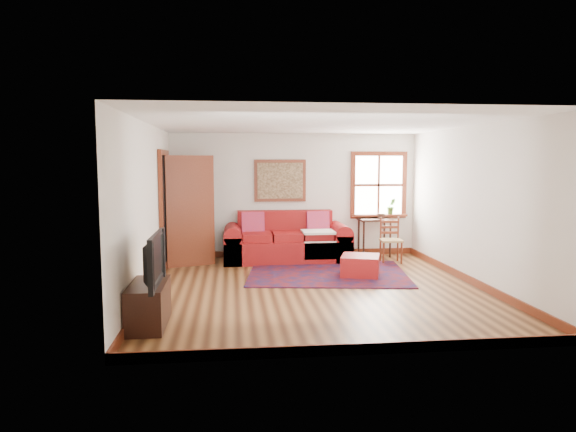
{
  "coord_description": "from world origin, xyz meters",
  "views": [
    {
      "loc": [
        -1.28,
        -7.63,
        1.95
      ],
      "look_at": [
        -0.37,
        0.6,
        1.06
      ],
      "focal_mm": 32.0,
      "sensor_mm": 36.0,
      "label": 1
    }
  ],
  "objects": [
    {
      "name": "media_cabinet",
      "position": [
        -2.28,
        -1.56,
        0.26
      ],
      "size": [
        0.42,
        0.93,
        0.51
      ],
      "primitive_type": "cube",
      "color": "black",
      "rests_on": "ground"
    },
    {
      "name": "doorway",
      "position": [
        -2.21,
        1.78,
        1.07
      ],
      "size": [
        0.89,
        1.08,
        2.14
      ],
      "color": "black",
      "rests_on": "ground"
    },
    {
      "name": "television",
      "position": [
        -2.26,
        -1.66,
        0.82
      ],
      "size": [
        0.14,
        1.06,
        0.61
      ],
      "primitive_type": "imported",
      "rotation": [
        0.0,
        0.0,
        1.57
      ],
      "color": "black",
      "rests_on": "media_cabinet"
    },
    {
      "name": "candle_hurricane",
      "position": [
        -2.23,
        -1.14,
        0.6
      ],
      "size": [
        0.12,
        0.12,
        0.18
      ],
      "color": "silver",
      "rests_on": "media_cabinet"
    },
    {
      "name": "ground",
      "position": [
        0.0,
        0.0,
        0.0
      ],
      "size": [
        5.5,
        5.5,
        0.0
      ],
      "primitive_type": "plane",
      "color": "#452612",
      "rests_on": "ground"
    },
    {
      "name": "side_table",
      "position": [
        1.62,
        2.53,
        0.65
      ],
      "size": [
        0.65,
        0.49,
        0.78
      ],
      "color": "black",
      "rests_on": "ground"
    },
    {
      "name": "persian_rug",
      "position": [
        0.36,
        1.01,
        0.01
      ],
      "size": [
        2.95,
        2.49,
        0.02
      ],
      "primitive_type": "cube",
      "rotation": [
        0.0,
        0.0,
        -0.14
      ],
      "color": "#5D0D0F",
      "rests_on": "ground"
    },
    {
      "name": "framed_artwork",
      "position": [
        -0.3,
        2.71,
        1.55
      ],
      "size": [
        1.05,
        0.07,
        0.85
      ],
      "color": "maroon",
      "rests_on": "ground"
    },
    {
      "name": "red_leather_sofa",
      "position": [
        -0.21,
        2.28,
        0.32
      ],
      "size": [
        2.44,
        1.01,
        0.96
      ],
      "color": "maroon",
      "rests_on": "ground"
    },
    {
      "name": "room_envelope",
      "position": [
        0.0,
        0.02,
        1.65
      ],
      "size": [
        5.04,
        5.54,
        2.52
      ],
      "color": "silver",
      "rests_on": "ground"
    },
    {
      "name": "window",
      "position": [
        1.78,
        2.7,
        1.31
      ],
      "size": [
        1.18,
        0.2,
        1.38
      ],
      "color": "white",
      "rests_on": "ground"
    },
    {
      "name": "red_ottoman",
      "position": [
        0.88,
        0.75,
        0.18
      ],
      "size": [
        0.78,
        0.78,
        0.35
      ],
      "primitive_type": "cube",
      "rotation": [
        0.0,
        0.0,
        -0.32
      ],
      "color": "maroon",
      "rests_on": "ground"
    },
    {
      "name": "ladder_back_chair",
      "position": [
        1.76,
        1.88,
        0.46
      ],
      "size": [
        0.44,
        0.42,
        0.86
      ],
      "color": "tan",
      "rests_on": "ground"
    }
  ]
}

